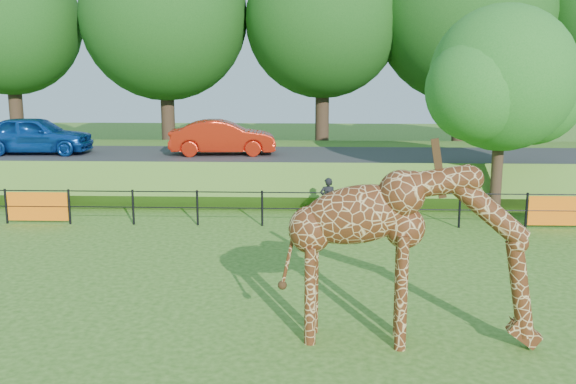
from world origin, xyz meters
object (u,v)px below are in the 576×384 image
at_px(car_blue, 35,135).
at_px(visitor, 328,199).
at_px(tree_east, 505,84).
at_px(giraffe, 410,255).
at_px(car_red, 223,137).

distance_m(car_blue, visitor, 12.61).
xyz_separation_m(car_blue, tree_east, (17.05, -4.12, 2.11)).
bearing_deg(tree_east, giraffe, -113.45).
bearing_deg(car_blue, car_red, -91.85).
height_order(car_blue, tree_east, tree_east).
distance_m(car_blue, tree_east, 17.66).
bearing_deg(visitor, giraffe, 95.46).
xyz_separation_m(car_red, tree_east, (9.59, -4.15, 2.18)).
xyz_separation_m(giraffe, visitor, (-1.21, 9.16, -0.92)).
xyz_separation_m(giraffe, car_blue, (-12.68, 14.17, 0.56)).
height_order(giraffe, tree_east, tree_east).
distance_m(visitor, tree_east, 6.68).
xyz_separation_m(car_blue, visitor, (11.48, -5.01, -1.47)).
bearing_deg(car_blue, giraffe, -140.31).
bearing_deg(car_red, giraffe, -165.53).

